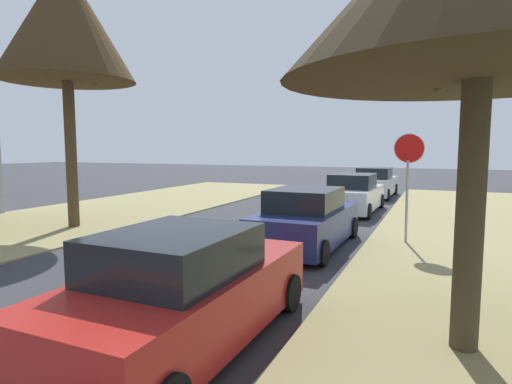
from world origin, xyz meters
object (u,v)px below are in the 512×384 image
(parked_sedan_navy, at_px, (307,220))
(parked_sedan_silver, at_px, (375,183))
(stop_sign_far, at_px, (409,164))
(parked_sedan_red, at_px, (184,292))
(street_tree_left_mid_b, at_px, (65,22))
(parked_sedan_white, at_px, (353,194))

(parked_sedan_navy, bearing_deg, parked_sedan_silver, 89.82)
(stop_sign_far, xyz_separation_m, parked_sedan_red, (-2.29, -7.49, -1.46))
(street_tree_left_mid_b, height_order, parked_sedan_red, street_tree_left_mid_b)
(parked_sedan_silver, bearing_deg, parked_sedan_white, -90.56)
(parked_sedan_red, distance_m, parked_sedan_navy, 6.04)
(stop_sign_far, distance_m, parked_sedan_silver, 11.56)
(parked_sedan_navy, distance_m, parked_sedan_white, 6.71)
(parked_sedan_red, xyz_separation_m, parked_sedan_silver, (-0.06, 18.71, 0.00))
(parked_sedan_white, bearing_deg, street_tree_left_mid_b, -137.80)
(street_tree_left_mid_b, xyz_separation_m, parked_sedan_white, (7.80, 7.07, -5.81))
(parked_sedan_red, distance_m, parked_sedan_silver, 18.71)
(parked_sedan_navy, bearing_deg, stop_sign_far, 31.30)
(parked_sedan_navy, relative_size, parked_sedan_white, 1.00)
(street_tree_left_mid_b, distance_m, parked_sedan_red, 11.34)
(stop_sign_far, relative_size, street_tree_left_mid_b, 0.35)
(street_tree_left_mid_b, distance_m, parked_sedan_white, 12.02)
(stop_sign_far, bearing_deg, street_tree_left_mid_b, -169.93)
(parked_sedan_red, height_order, parked_sedan_silver, same)
(stop_sign_far, bearing_deg, parked_sedan_navy, -148.70)
(stop_sign_far, bearing_deg, parked_sedan_white, 114.57)
(parked_sedan_navy, height_order, parked_sedan_silver, same)
(street_tree_left_mid_b, bearing_deg, parked_sedan_navy, 2.64)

